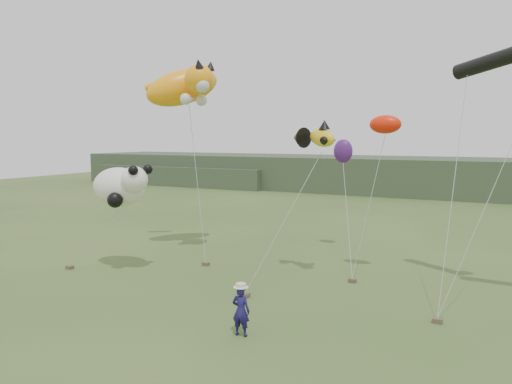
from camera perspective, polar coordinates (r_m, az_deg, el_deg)
ground at (r=17.53m, az=-6.61°, el=-14.94°), size 120.00×120.00×0.00m
headland at (r=59.63m, az=15.55°, el=1.81°), size 90.00×13.00×4.00m
festival_attendant at (r=16.35m, az=-1.74°, el=-13.44°), size 0.63×0.44×1.63m
sandbag_anchors at (r=21.85m, az=-0.78°, el=-10.34°), size 17.05×4.41×0.17m
cat_kite at (r=28.04m, az=-8.04°, el=11.89°), size 5.50×4.59×2.97m
fish_kite at (r=22.38m, az=6.58°, el=6.25°), size 2.60×1.69×1.27m
panda_kite at (r=24.47m, az=-15.16°, el=0.66°), size 3.27×2.12×2.03m
misc_kites at (r=25.79m, az=11.93°, el=5.87°), size 4.61×5.27×2.42m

